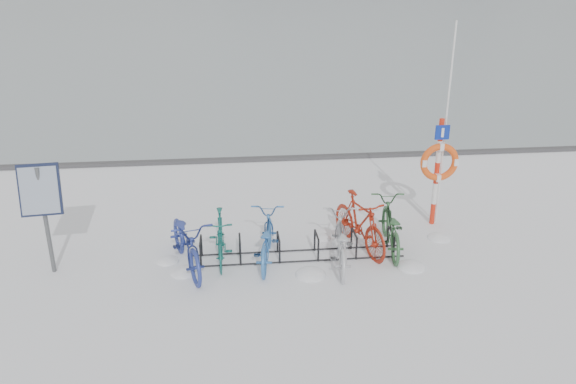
# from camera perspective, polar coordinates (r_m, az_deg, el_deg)

# --- Properties ---
(ground) EXTENTS (900.00, 900.00, 0.00)m
(ground) POSITION_cam_1_polar(r_m,az_deg,el_deg) (10.70, 0.97, -6.59)
(ground) COLOR white
(ground) RESTS_ON ground
(quay_edge) EXTENTS (400.00, 0.25, 0.10)m
(quay_edge) POSITION_cam_1_polar(r_m,az_deg,el_deg) (16.11, -1.62, 3.41)
(quay_edge) COLOR #3F3F42
(quay_edge) RESTS_ON ground
(bike_rack) EXTENTS (4.00, 0.48, 0.46)m
(bike_rack) POSITION_cam_1_polar(r_m,az_deg,el_deg) (10.62, 0.98, -5.73)
(bike_rack) COLOR black
(bike_rack) RESTS_ON ground
(info_board) EXTENTS (0.70, 0.32, 2.03)m
(info_board) POSITION_cam_1_polar(r_m,az_deg,el_deg) (10.44, -23.80, -0.42)
(info_board) COLOR #595B5E
(info_board) RESTS_ON ground
(lifebuoy_station) EXTENTS (0.80, 0.23, 4.18)m
(lifebuoy_station) POSITION_cam_1_polar(r_m,az_deg,el_deg) (11.91, 15.11, 2.94)
(lifebuoy_station) COLOR red
(lifebuoy_station) RESTS_ON ground
(bike_0) EXTENTS (1.26, 2.16, 1.07)m
(bike_0) POSITION_cam_1_polar(r_m,az_deg,el_deg) (10.30, -10.27, -4.78)
(bike_0) COLOR navy
(bike_0) RESTS_ON ground
(bike_1) EXTENTS (0.45, 1.59, 0.96)m
(bike_1) POSITION_cam_1_polar(r_m,az_deg,el_deg) (10.49, -6.89, -4.43)
(bike_1) COLOR #145E56
(bike_1) RESTS_ON ground
(bike_2) EXTENTS (0.88, 1.87, 0.94)m
(bike_2) POSITION_cam_1_polar(r_m,az_deg,el_deg) (10.38, -2.26, -4.60)
(bike_2) COLOR #3570BA
(bike_2) RESTS_ON ground
(bike_3) EXTENTS (0.87, 1.90, 0.96)m
(bike_3) POSITION_cam_1_polar(r_m,az_deg,el_deg) (10.30, 5.36, -4.87)
(bike_3) COLOR #B2B5BA
(bike_3) RESTS_ON ground
(bike_4) EXTENTS (1.08, 1.95, 1.13)m
(bike_4) POSITION_cam_1_polar(r_m,az_deg,el_deg) (10.88, 7.28, -2.97)
(bike_4) COLOR #9C2312
(bike_4) RESTS_ON ground
(bike_5) EXTENTS (0.87, 1.95, 0.99)m
(bike_5) POSITION_cam_1_polar(r_m,az_deg,el_deg) (11.01, 10.36, -3.26)
(bike_5) COLOR #316037
(bike_5) RESTS_ON ground
(snow_drifts) EXTENTS (5.83, 1.90, 0.19)m
(snow_drifts) POSITION_cam_1_polar(r_m,az_deg,el_deg) (10.62, 3.52, -6.86)
(snow_drifts) COLOR white
(snow_drifts) RESTS_ON ground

